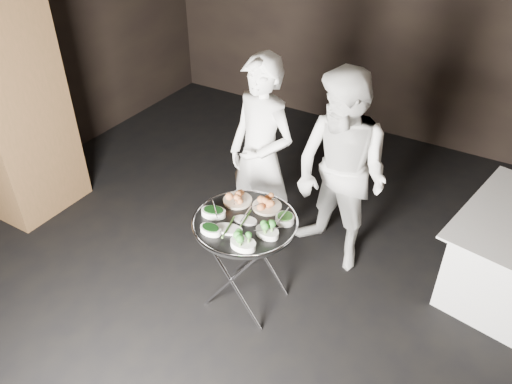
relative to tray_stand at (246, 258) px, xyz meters
The scene contains 16 objects.
floor 0.53m from the tray_stand, 85.35° to the right, with size 6.00×7.00×0.05m, color black.
wall_back 3.43m from the tray_stand, 89.63° to the left, with size 6.00×0.05×3.00m, color black.
tray_stand is the anchor object (origin of this frame).
serving_tray 0.35m from the tray_stand, 93.58° to the left, with size 0.75×0.75×0.04m.
potato_plate_a 0.46m from the tray_stand, 135.30° to the left, with size 0.21×0.21×0.08m.
potato_plate_b 0.45m from the tray_stand, 76.30° to the left, with size 0.22×0.22×0.08m.
greens_bowl 0.48m from the tray_stand, 28.89° to the left, with size 0.13×0.13×0.08m.
asparagus_plate_a 0.37m from the tray_stand, ahead, with size 0.18×0.12×0.03m.
asparagus_plate_b 0.40m from the tray_stand, 106.90° to the right, with size 0.22×0.15×0.04m.
spinach_bowl_a 0.46m from the tray_stand, 165.11° to the right, with size 0.20×0.16×0.07m.
spinach_bowl_b 0.47m from the tray_stand, 120.91° to the right, with size 0.16×0.10×0.06m.
broccoli_bowl_a 0.44m from the tray_stand, 13.72° to the right, with size 0.18×0.14×0.07m.
broccoli_bowl_b 0.48m from the tray_stand, 60.46° to the right, with size 0.18×0.13×0.07m.
serving_utensils 0.42m from the tray_stand, 76.29° to the left, with size 0.59×0.43×0.01m.
waiter_left 0.87m from the tray_stand, 111.91° to the left, with size 0.63×0.41×1.72m, color white.
waiter_right 0.99m from the tray_stand, 65.37° to the left, with size 0.83×0.64×1.70m, color white.
Camera 1 is at (1.46, -2.05, 2.98)m, focal length 35.00 mm.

